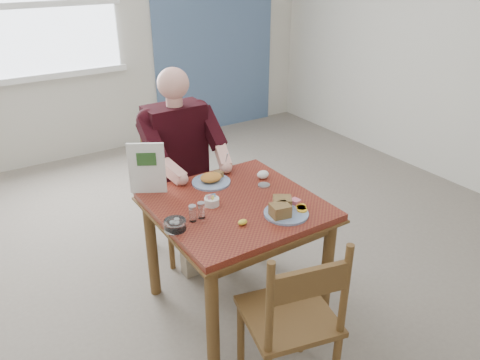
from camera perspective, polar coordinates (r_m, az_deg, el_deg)
floor at (r=3.13m, az=-0.45°, el=-14.82°), size 6.00×6.00×0.00m
wall_back at (r=5.20m, az=-19.42°, el=17.55°), size 5.50×0.00×5.50m
accent_panel at (r=5.78m, az=-3.08°, el=19.64°), size 1.60×0.02×2.80m
lemon_wedge at (r=2.48m, az=0.32°, el=-5.17°), size 0.06×0.06×0.03m
napkin at (r=2.98m, az=2.81°, el=0.67°), size 0.09×0.07×0.05m
metal_dish at (r=2.89m, az=2.94°, el=-0.64°), size 0.09×0.09×0.01m
window at (r=5.06m, az=-24.25°, el=18.90°), size 1.72×0.04×1.42m
table at (r=2.76m, az=-0.50°, el=-4.76°), size 0.92×0.92×0.75m
chair_far at (r=3.45m, az=-7.59°, el=-1.27°), size 0.42×0.42×0.95m
chair_near at (r=2.33m, az=6.41°, el=-16.60°), size 0.51×0.51×0.95m
diner at (r=3.24m, az=-7.24°, el=3.33°), size 0.53×0.56×1.39m
near_plate at (r=2.58m, az=5.41°, el=-3.56°), size 0.31×0.31×0.08m
far_plate at (r=2.92m, az=-3.49°, el=0.10°), size 0.28×0.28×0.07m
caddy at (r=2.67m, az=-3.47°, el=-2.63°), size 0.09×0.09×0.06m
shakers at (r=2.52m, az=-5.26°, el=-3.86°), size 0.10×0.05×0.09m
creamer at (r=2.46m, az=-7.92°, el=-5.43°), size 0.12×0.12×0.05m
menu at (r=2.80m, az=-11.28°, el=1.44°), size 0.19×0.12×0.32m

